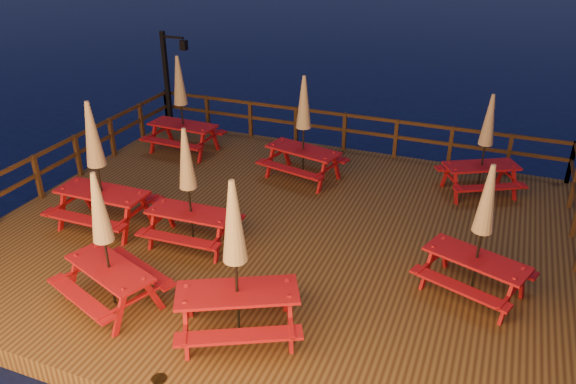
% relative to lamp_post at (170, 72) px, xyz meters
% --- Properties ---
extents(ground, '(500.00, 500.00, 0.00)m').
position_rel_lamp_post_xyz_m(ground, '(5.39, -4.55, -2.20)').
color(ground, '#050C32').
rests_on(ground, ground).
extents(deck, '(12.00, 10.00, 0.40)m').
position_rel_lamp_post_xyz_m(deck, '(5.39, -4.55, -2.00)').
color(deck, '#432A15').
rests_on(deck, ground).
extents(deck_piles, '(11.44, 9.44, 1.40)m').
position_rel_lamp_post_xyz_m(deck_piles, '(5.39, -4.55, -2.50)').
color(deck_piles, '#362611').
rests_on(deck_piles, ground).
extents(railing, '(11.80, 9.75, 1.10)m').
position_rel_lamp_post_xyz_m(railing, '(5.39, -2.77, -1.03)').
color(railing, '#362611').
rests_on(railing, deck).
extents(lamp_post, '(0.85, 0.18, 3.00)m').
position_rel_lamp_post_xyz_m(lamp_post, '(0.00, 0.00, 0.00)').
color(lamp_post, black).
rests_on(lamp_post, deck).
extents(picnic_table_0, '(2.20, 2.08, 2.48)m').
position_rel_lamp_post_xyz_m(picnic_table_0, '(9.20, -1.13, -0.51)').
color(picnic_table_0, maroon).
rests_on(picnic_table_0, deck).
extents(picnic_table_1, '(2.44, 2.29, 2.75)m').
position_rel_lamp_post_xyz_m(picnic_table_1, '(6.04, -7.81, -0.36)').
color(picnic_table_1, maroon).
rests_on(picnic_table_1, deck).
extents(picnic_table_2, '(1.97, 1.65, 2.72)m').
position_rel_lamp_post_xyz_m(picnic_table_2, '(1.22, -1.47, -0.38)').
color(picnic_table_2, maroon).
rests_on(picnic_table_2, deck).
extents(picnic_table_3, '(2.15, 1.97, 2.52)m').
position_rel_lamp_post_xyz_m(picnic_table_3, '(3.68, -7.92, -0.49)').
color(picnic_table_3, maroon).
rests_on(picnic_table_3, deck).
extents(picnic_table_4, '(1.97, 1.63, 2.81)m').
position_rel_lamp_post_xyz_m(picnic_table_4, '(1.83, -5.75, -0.33)').
color(picnic_table_4, maroon).
rests_on(picnic_table_4, deck).
extents(picnic_table_5, '(2.15, 1.96, 2.52)m').
position_rel_lamp_post_xyz_m(picnic_table_5, '(9.45, -5.32, -0.48)').
color(picnic_table_5, maroon).
rests_on(picnic_table_5, deck).
extents(picnic_table_6, '(1.82, 1.52, 2.52)m').
position_rel_lamp_post_xyz_m(picnic_table_6, '(3.96, -5.70, -0.49)').
color(picnic_table_6, maroon).
rests_on(picnic_table_6, deck).
extents(picnic_table_7, '(2.17, 1.92, 2.67)m').
position_rel_lamp_post_xyz_m(picnic_table_7, '(4.96, -1.90, -0.41)').
color(picnic_table_7, maroon).
rests_on(picnic_table_7, deck).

